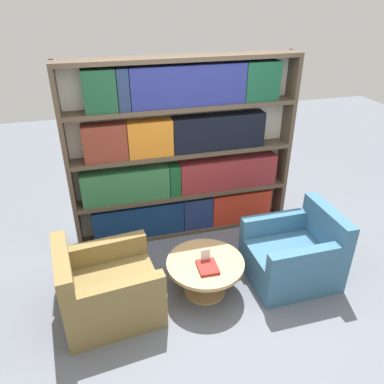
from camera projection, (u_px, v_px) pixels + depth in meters
The scene contains 7 objects.
ground_plane at pixel (219, 305), 3.89m from camera, with size 14.00×14.00×0.00m, color slate.
bookshelf at pixel (183, 155), 4.60m from camera, with size 2.78×0.30×2.26m.
armchair_left at pixel (106, 291), 3.67m from camera, with size 1.00×0.89×0.83m.
armchair_right at pixel (294, 256), 4.15m from camera, with size 0.93×0.80×0.83m.
coffee_table at pixel (205, 270), 3.94m from camera, with size 0.82×0.82×0.40m.
table_sign at pixel (205, 257), 3.85m from camera, with size 0.10×0.06×0.16m.
stray_book at pixel (208, 267), 3.79m from camera, with size 0.21×0.25×0.03m.
Camera 1 is at (-1.02, -2.68, 2.90)m, focal length 35.00 mm.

